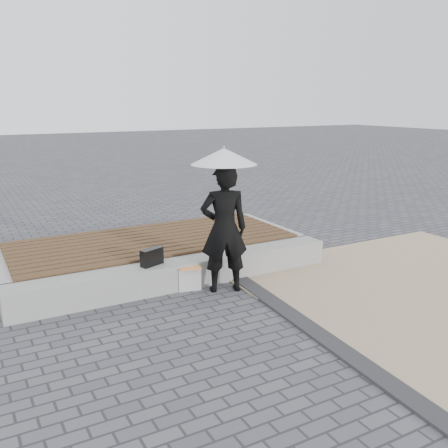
{
  "coord_description": "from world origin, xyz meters",
  "views": [
    {
      "loc": [
        -2.83,
        -4.8,
        2.69
      ],
      "look_at": [
        0.46,
        1.13,
        1.0
      ],
      "focal_mm": 39.54,
      "sensor_mm": 36.0,
      "label": 1
    }
  ],
  "objects_px": {
    "parasol": "(224,156)",
    "canvas_tote": "(189,278)",
    "seating_ledge": "(182,273)",
    "woman": "(224,229)",
    "handbag": "(152,257)"
  },
  "relations": [
    {
      "from": "handbag",
      "to": "canvas_tote",
      "type": "relative_size",
      "value": 1.0
    },
    {
      "from": "parasol",
      "to": "woman",
      "type": "bearing_deg",
      "value": 90.0
    },
    {
      "from": "seating_ledge",
      "to": "canvas_tote",
      "type": "relative_size",
      "value": 14.22
    },
    {
      "from": "woman",
      "to": "parasol",
      "type": "bearing_deg",
      "value": 108.07
    },
    {
      "from": "seating_ledge",
      "to": "parasol",
      "type": "relative_size",
      "value": 4.26
    },
    {
      "from": "handbag",
      "to": "canvas_tote",
      "type": "xyz_separation_m",
      "value": [
        0.49,
        -0.2,
        -0.35
      ]
    },
    {
      "from": "parasol",
      "to": "canvas_tote",
      "type": "xyz_separation_m",
      "value": [
        -0.44,
        0.26,
        -1.78
      ]
    },
    {
      "from": "woman",
      "to": "seating_ledge",
      "type": "bearing_deg",
      "value": -27.25
    },
    {
      "from": "seating_ledge",
      "to": "canvas_tote",
      "type": "xyz_separation_m",
      "value": [
        0.02,
        -0.2,
        -0.02
      ]
    },
    {
      "from": "seating_ledge",
      "to": "parasol",
      "type": "distance_m",
      "value": 1.88
    },
    {
      "from": "parasol",
      "to": "canvas_tote",
      "type": "relative_size",
      "value": 3.33
    },
    {
      "from": "canvas_tote",
      "to": "woman",
      "type": "bearing_deg",
      "value": -20.24
    },
    {
      "from": "parasol",
      "to": "handbag",
      "type": "height_order",
      "value": "parasol"
    },
    {
      "from": "woman",
      "to": "handbag",
      "type": "bearing_deg",
      "value": -8.53
    },
    {
      "from": "seating_ledge",
      "to": "woman",
      "type": "xyz_separation_m",
      "value": [
        0.46,
        -0.47,
        0.73
      ]
    }
  ]
}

